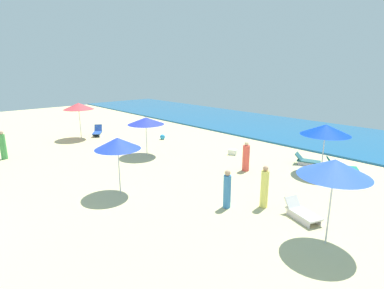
{
  "coord_description": "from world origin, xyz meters",
  "views": [
    {
      "loc": [
        11.41,
        2.01,
        5.18
      ],
      "look_at": [
        0.01,
        12.35,
        1.23
      ],
      "focal_mm": 28.56,
      "sensor_mm": 36.0,
      "label": 1
    }
  ],
  "objects_px": {
    "umbrella_4": "(335,168)",
    "lounge_chair_0_0": "(97,132)",
    "lounge_chair_5_0": "(307,161)",
    "umbrella_0": "(78,106)",
    "cooler_box_0": "(233,152)",
    "beach_ball_2": "(162,137)",
    "lounge_chair_5_1": "(341,167)",
    "beachgoer_3": "(3,146)",
    "beach_ball_1": "(246,154)",
    "umbrella_5": "(326,130)",
    "beachgoer_2": "(246,157)",
    "umbrella_3": "(146,121)",
    "beachgoer_0": "(264,188)",
    "lounge_chair_4_0": "(302,212)",
    "beachgoer_4": "(227,190)",
    "umbrella_2": "(118,143)"
  },
  "relations": [
    {
      "from": "umbrella_2",
      "to": "cooler_box_0",
      "type": "height_order",
      "value": "umbrella_2"
    },
    {
      "from": "umbrella_0",
      "to": "lounge_chair_5_1",
      "type": "bearing_deg",
      "value": 22.31
    },
    {
      "from": "umbrella_4",
      "to": "lounge_chair_4_0",
      "type": "relative_size",
      "value": 1.79
    },
    {
      "from": "lounge_chair_5_0",
      "to": "beach_ball_2",
      "type": "relative_size",
      "value": 3.83
    },
    {
      "from": "umbrella_0",
      "to": "lounge_chair_5_0",
      "type": "height_order",
      "value": "umbrella_0"
    },
    {
      "from": "lounge_chair_5_0",
      "to": "lounge_chair_5_1",
      "type": "height_order",
      "value": "lounge_chair_5_1"
    },
    {
      "from": "beachgoer_3",
      "to": "beach_ball_1",
      "type": "bearing_deg",
      "value": -105.82
    },
    {
      "from": "lounge_chair_5_1",
      "to": "beachgoer_0",
      "type": "height_order",
      "value": "beachgoer_0"
    },
    {
      "from": "lounge_chair_4_0",
      "to": "beachgoer_2",
      "type": "distance_m",
      "value": 5.24
    },
    {
      "from": "beachgoer_3",
      "to": "lounge_chair_5_0",
      "type": "bearing_deg",
      "value": -111.3
    },
    {
      "from": "umbrella_0",
      "to": "cooler_box_0",
      "type": "relative_size",
      "value": 5.36
    },
    {
      "from": "beachgoer_2",
      "to": "lounge_chair_4_0",
      "type": "bearing_deg",
      "value": -92.79
    },
    {
      "from": "lounge_chair_4_0",
      "to": "beach_ball_2",
      "type": "relative_size",
      "value": 4.0
    },
    {
      "from": "umbrella_4",
      "to": "beach_ball_1",
      "type": "height_order",
      "value": "umbrella_4"
    },
    {
      "from": "umbrella_4",
      "to": "beachgoer_3",
      "type": "relative_size",
      "value": 1.58
    },
    {
      "from": "umbrella_4",
      "to": "lounge_chair_0_0",
      "type": "bearing_deg",
      "value": 175.27
    },
    {
      "from": "lounge_chair_0_0",
      "to": "umbrella_5",
      "type": "xyz_separation_m",
      "value": [
        15.48,
        4.55,
        1.92
      ]
    },
    {
      "from": "umbrella_0",
      "to": "umbrella_3",
      "type": "xyz_separation_m",
      "value": [
        6.91,
        1.14,
        -0.31
      ]
    },
    {
      "from": "lounge_chair_0_0",
      "to": "lounge_chair_5_0",
      "type": "bearing_deg",
      "value": -35.88
    },
    {
      "from": "lounge_chair_5_0",
      "to": "cooler_box_0",
      "type": "relative_size",
      "value": 2.89
    },
    {
      "from": "lounge_chair_5_0",
      "to": "umbrella_0",
      "type": "bearing_deg",
      "value": 96.94
    },
    {
      "from": "lounge_chair_0_0",
      "to": "beachgoer_0",
      "type": "xyz_separation_m",
      "value": [
        15.81,
        -0.85,
        0.5
      ]
    },
    {
      "from": "umbrella_4",
      "to": "umbrella_2",
      "type": "bearing_deg",
      "value": -160.37
    },
    {
      "from": "umbrella_0",
      "to": "umbrella_3",
      "type": "distance_m",
      "value": 7.01
    },
    {
      "from": "umbrella_3",
      "to": "lounge_chair_5_0",
      "type": "relative_size",
      "value": 1.62
    },
    {
      "from": "beachgoer_3",
      "to": "beach_ball_1",
      "type": "distance_m",
      "value": 14.01
    },
    {
      "from": "lounge_chair_0_0",
      "to": "beach_ball_2",
      "type": "xyz_separation_m",
      "value": [
        4.36,
        2.95,
        -0.09
      ]
    },
    {
      "from": "cooler_box_0",
      "to": "beach_ball_1",
      "type": "distance_m",
      "value": 0.85
    },
    {
      "from": "cooler_box_0",
      "to": "beach_ball_1",
      "type": "height_order",
      "value": "cooler_box_0"
    },
    {
      "from": "umbrella_0",
      "to": "lounge_chair_5_0",
      "type": "relative_size",
      "value": 1.86
    },
    {
      "from": "umbrella_3",
      "to": "umbrella_4",
      "type": "height_order",
      "value": "umbrella_4"
    },
    {
      "from": "umbrella_0",
      "to": "umbrella_5",
      "type": "height_order",
      "value": "umbrella_0"
    },
    {
      "from": "beachgoer_3",
      "to": "cooler_box_0",
      "type": "distance_m",
      "value": 13.3
    },
    {
      "from": "beachgoer_0",
      "to": "beach_ball_1",
      "type": "distance_m",
      "value": 6.69
    },
    {
      "from": "beach_ball_2",
      "to": "beachgoer_4",
      "type": "bearing_deg",
      "value": -24.8
    },
    {
      "from": "beachgoer_0",
      "to": "beach_ball_2",
      "type": "distance_m",
      "value": 12.08
    },
    {
      "from": "lounge_chair_0_0",
      "to": "beachgoer_0",
      "type": "relative_size",
      "value": 0.88
    },
    {
      "from": "umbrella_5",
      "to": "lounge_chair_5_0",
      "type": "bearing_deg",
      "value": 150.4
    },
    {
      "from": "lounge_chair_5_1",
      "to": "beachgoer_3",
      "type": "height_order",
      "value": "beachgoer_3"
    },
    {
      "from": "umbrella_3",
      "to": "beachgoer_3",
      "type": "distance_m",
      "value": 8.23
    },
    {
      "from": "umbrella_0",
      "to": "beachgoer_2",
      "type": "bearing_deg",
      "value": 14.58
    },
    {
      "from": "beachgoer_2",
      "to": "umbrella_5",
      "type": "bearing_deg",
      "value": -19.42
    },
    {
      "from": "cooler_box_0",
      "to": "beach_ball_2",
      "type": "bearing_deg",
      "value": 158.7
    },
    {
      "from": "cooler_box_0",
      "to": "umbrella_5",
      "type": "bearing_deg",
      "value": -19.1
    },
    {
      "from": "lounge_chair_4_0",
      "to": "beach_ball_1",
      "type": "distance_m",
      "value": 7.6
    },
    {
      "from": "lounge_chair_0_0",
      "to": "beachgoer_3",
      "type": "relative_size",
      "value": 0.86
    },
    {
      "from": "lounge_chair_0_0",
      "to": "beach_ball_2",
      "type": "distance_m",
      "value": 5.26
    },
    {
      "from": "umbrella_4",
      "to": "beachgoer_4",
      "type": "bearing_deg",
      "value": -173.94
    },
    {
      "from": "umbrella_0",
      "to": "beach_ball_2",
      "type": "height_order",
      "value": "umbrella_0"
    },
    {
      "from": "lounge_chair_4_0",
      "to": "umbrella_4",
      "type": "bearing_deg",
      "value": -105.28
    }
  ]
}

